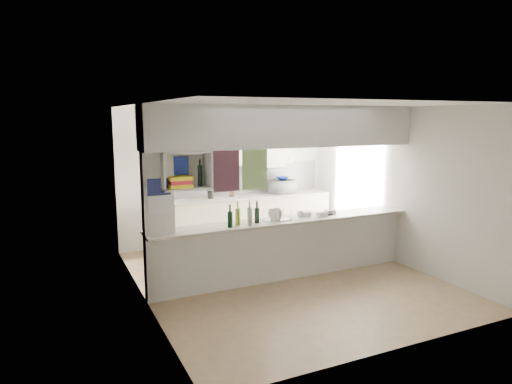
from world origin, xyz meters
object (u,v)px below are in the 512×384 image
dish_rack (277,215)px  wine_bottles (244,216)px  bowl (282,178)px  microwave (282,187)px

dish_rack → wine_bottles: wine_bottles is taller
dish_rack → bowl: bearing=43.6°
bowl → dish_rack: 2.45m
microwave → bowl: 0.17m
bowl → microwave: bearing=-111.7°
dish_rack → wine_bottles: (-0.57, -0.08, 0.05)m
dish_rack → wine_bottles: 0.58m
microwave → bowl: (0.01, 0.03, 0.16)m
microwave → bowl: bowl is taller
microwave → wine_bottles: wine_bottles is taller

